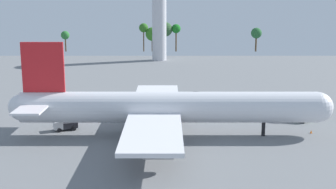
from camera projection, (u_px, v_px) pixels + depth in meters
ground_plane at (168, 136)px, 86.79m from camera, size 245.80×245.80×0.00m
cargo_airplane at (166, 108)px, 85.64m from camera, size 61.45×49.27×17.94m
cargo_loader at (292, 115)px, 96.86m from camera, size 5.82×3.90×2.43m
baggage_tug at (198, 97)px, 114.80m from camera, size 4.73×3.40×2.48m
catering_truck at (63, 125)px, 90.17m from camera, size 5.05×3.81×1.94m
safety_cone_nose at (309, 132)px, 88.40m from camera, size 0.42×0.42×0.61m
control_tower at (157, 7)px, 187.58m from camera, size 11.31×11.31×36.48m
tree_line_backdrop at (165, 32)px, 221.43m from camera, size 98.49×7.07×14.41m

